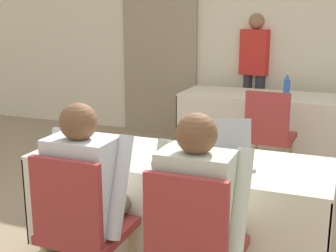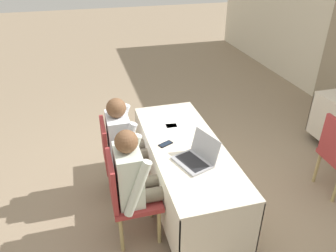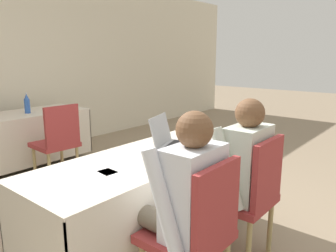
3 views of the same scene
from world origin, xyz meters
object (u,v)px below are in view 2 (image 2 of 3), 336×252
laptop (196,157)px  cell_phone (166,144)px  chair_near_right (127,194)px  person_white_shirt (138,179)px  chair_near_left (118,155)px  person_checkered_shirt (126,141)px

laptop → cell_phone: bearing=-170.3°
chair_near_right → person_white_shirt: (0.00, 0.10, 0.16)m
chair_near_left → chair_near_right: 0.64m
chair_near_right → person_white_shirt: 0.19m
person_checkered_shirt → chair_near_left: bearing=90.0°
laptop → person_checkered_shirt: bearing=-156.8°
laptop → chair_near_right: (0.03, -0.66, -0.27)m
cell_phone → laptop: bearing=3.5°
person_checkered_shirt → person_white_shirt: same height
person_white_shirt → chair_near_right: bearing=90.0°
chair_near_right → laptop: bearing=-87.4°
laptop → chair_near_left: (-0.61, -0.66, -0.27)m
laptop → person_white_shirt: size_ratio=0.37×
chair_near_left → person_white_shirt: person_white_shirt is taller
person_checkered_shirt → person_white_shirt: (0.64, 0.00, 0.00)m
chair_near_left → person_checkered_shirt: 0.19m
cell_phone → person_white_shirt: size_ratio=0.14×
laptop → chair_near_right: bearing=-106.6°
chair_near_left → person_checkered_shirt: bearing=-90.0°
laptop → cell_phone: size_ratio=2.68×
cell_phone → chair_near_right: (0.39, -0.47, -0.22)m
cell_phone → chair_near_left: (-0.26, -0.47, -0.22)m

